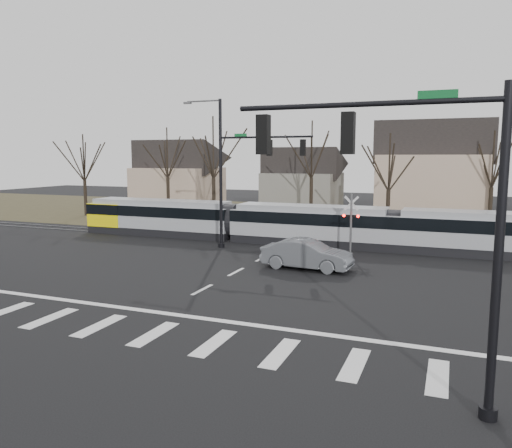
% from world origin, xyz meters
% --- Properties ---
extents(ground, '(140.00, 140.00, 0.00)m').
position_xyz_m(ground, '(0.00, 0.00, 0.00)').
color(ground, black).
extents(grass_verge, '(140.00, 28.00, 0.01)m').
position_xyz_m(grass_verge, '(0.00, 32.00, 0.01)').
color(grass_verge, '#38331E').
rests_on(grass_verge, ground).
extents(crosswalk, '(27.00, 2.60, 0.01)m').
position_xyz_m(crosswalk, '(0.00, -4.00, 0.01)').
color(crosswalk, silver).
rests_on(crosswalk, ground).
extents(stop_line, '(28.00, 0.35, 0.01)m').
position_xyz_m(stop_line, '(0.00, -1.80, 0.01)').
color(stop_line, silver).
rests_on(stop_line, ground).
extents(lane_dashes, '(0.18, 30.00, 0.01)m').
position_xyz_m(lane_dashes, '(0.00, 16.00, 0.01)').
color(lane_dashes, silver).
rests_on(lane_dashes, ground).
extents(rail_pair, '(90.00, 1.52, 0.06)m').
position_xyz_m(rail_pair, '(0.00, 15.80, 0.03)').
color(rail_pair, '#59595E').
rests_on(rail_pair, ground).
extents(tram, '(37.45, 2.78, 2.84)m').
position_xyz_m(tram, '(1.34, 16.00, 1.55)').
color(tram, gray).
rests_on(tram, ground).
extents(sedan, '(2.40, 5.33, 1.68)m').
position_xyz_m(sedan, '(3.42, 8.17, 0.84)').
color(sedan, slate).
rests_on(sedan, ground).
extents(signal_pole_near_right, '(6.72, 0.44, 8.00)m').
position_xyz_m(signal_pole_near_right, '(10.11, -6.00, 5.17)').
color(signal_pole_near_right, black).
rests_on(signal_pole_near_right, ground).
extents(signal_pole_far, '(9.28, 0.44, 10.20)m').
position_xyz_m(signal_pole_far, '(-2.41, 12.50, 5.70)').
color(signal_pole_far, black).
rests_on(signal_pole_far, ground).
extents(rail_crossing_signal, '(1.08, 0.36, 4.00)m').
position_xyz_m(rail_crossing_signal, '(5.00, 12.79, 1.89)').
color(rail_crossing_signal, '#59595B').
rests_on(rail_crossing_signal, ground).
extents(tree_row, '(59.20, 7.20, 10.00)m').
position_xyz_m(tree_row, '(2.00, 26.00, 5.00)').
color(tree_row, black).
rests_on(tree_row, ground).
extents(house_a, '(9.72, 8.64, 8.60)m').
position_xyz_m(house_a, '(-20.00, 34.00, 4.46)').
color(house_a, tan).
rests_on(house_a, ground).
extents(house_b, '(8.64, 7.56, 7.65)m').
position_xyz_m(house_b, '(-5.00, 36.00, 3.97)').
color(house_b, slate).
rests_on(house_b, ground).
extents(house_c, '(10.80, 8.64, 10.10)m').
position_xyz_m(house_c, '(9.00, 33.00, 5.23)').
color(house_c, tan).
rests_on(house_c, ground).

